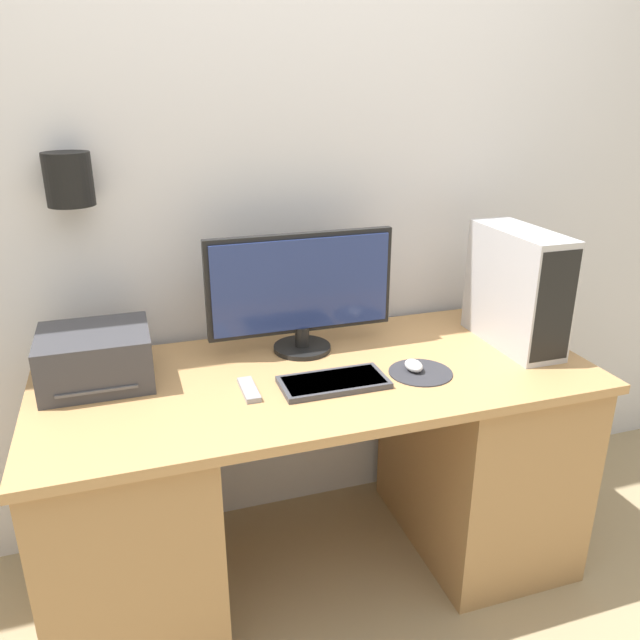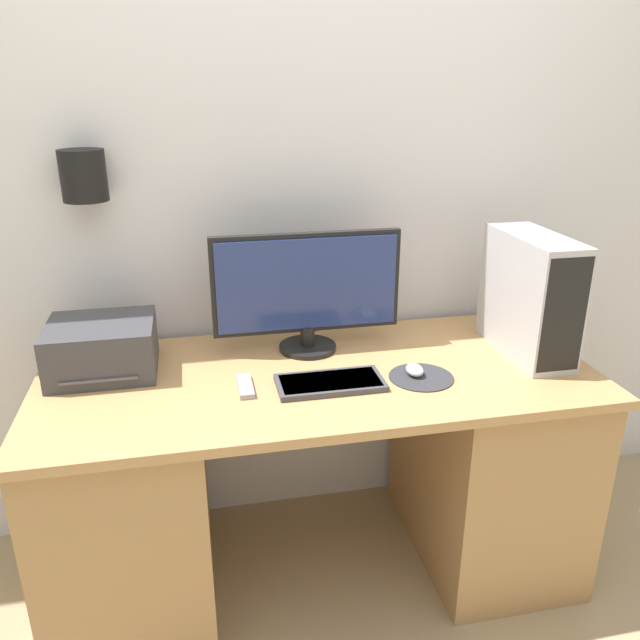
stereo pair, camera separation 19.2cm
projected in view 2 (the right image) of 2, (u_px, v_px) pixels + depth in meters
The scene contains 9 objects.
wall_back at pixel (292, 172), 2.18m from camera, with size 6.40×0.19×2.70m.
desk at pixel (319, 472), 2.12m from camera, with size 1.75×0.77×0.78m.
monitor at pixel (308, 288), 2.08m from camera, with size 0.63×0.20×0.41m.
keyboard at pixel (330, 383), 1.89m from camera, with size 0.33×0.16×0.02m.
mousepad at pixel (421, 377), 1.94m from camera, with size 0.20×0.20×0.00m.
mouse at pixel (415, 370), 1.95m from camera, with size 0.05×0.08×0.03m.
computer_tower at pixel (530, 295), 2.06m from camera, with size 0.16×0.41×0.41m.
printer at pixel (102, 348), 1.96m from camera, with size 0.32×0.29×0.16m.
remote_control at pixel (245, 386), 1.87m from camera, with size 0.04×0.15×0.02m.
Camera 2 is at (-0.36, -1.37, 1.64)m, focal length 35.00 mm.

